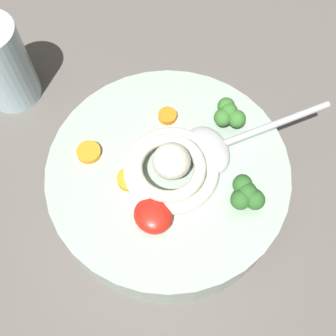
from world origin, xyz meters
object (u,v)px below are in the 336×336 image
Objects in this scene: noodle_pile at (171,167)px; drinking_glass at (1,64)px; soup_bowl at (168,179)px; soup_spoon at (219,145)px.

noodle_pile is 25.55cm from drinking_glass.
drinking_glass is at bearing -170.33° from soup_bowl.
soup_spoon is at bearing 67.59° from soup_bowl.
soup_bowl is at bearing 162.56° from noodle_pile.
soup_spoon is (1.68, 5.70, -0.59)cm from noodle_pile.
drinking_glass reaches higher than soup_bowl.
noodle_pile reaches higher than soup_spoon.
drinking_glass is (-26.85, -9.70, -1.17)cm from soup_spoon.
noodle_pile is 0.64× the size of soup_spoon.
noodle_pile is (0.60, -0.19, 4.30)cm from soup_bowl.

